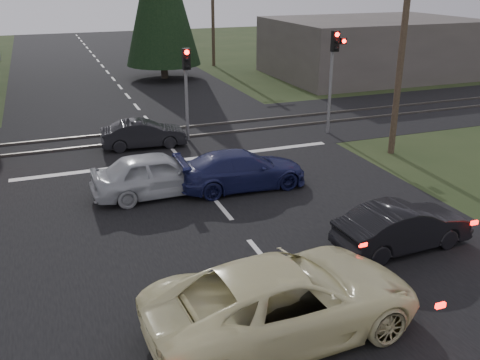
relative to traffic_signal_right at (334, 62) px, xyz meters
name	(u,v)px	position (x,y,z in m)	size (l,w,h in m)	color
ground	(260,253)	(-7.55, -9.47, -3.31)	(120.00, 120.00, 0.00)	#233216
road	(171,147)	(-7.55, 0.53, -3.31)	(14.00, 100.00, 0.01)	black
rail_corridor	(161,135)	(-7.55, 2.53, -3.31)	(120.00, 8.00, 0.01)	black
stop_line	(182,160)	(-7.55, -1.27, -3.30)	(13.00, 0.35, 0.00)	silver
rail_near	(164,139)	(-7.55, 1.73, -3.26)	(120.00, 0.12, 0.10)	#59544C
rail_far	(157,130)	(-7.55, 3.33, -3.26)	(120.00, 0.12, 0.10)	#59544C
traffic_signal_right	(334,62)	(0.00, 0.00, 0.00)	(0.68, 0.48, 4.70)	slate
traffic_signal_center	(187,79)	(-6.55, 1.20, -0.51)	(0.32, 0.48, 4.10)	slate
utility_pole_near	(403,38)	(0.95, -3.47, 1.41)	(1.80, 0.26, 9.00)	#4C3D2D
utility_pole_mid	(213,5)	(0.95, 20.53, 1.41)	(1.80, 0.26, 9.00)	#4C3D2D
building_right	(372,47)	(10.45, 12.53, -1.31)	(14.00, 10.00, 4.00)	#59514C
cream_coupe	(285,299)	(-8.39, -12.79, -2.50)	(2.70, 5.85, 1.63)	beige
dark_hatchback	(403,227)	(-3.79, -10.56, -2.68)	(1.35, 3.87, 1.28)	black
silver_car	(157,174)	(-9.21, -4.47, -2.57)	(1.77, 4.40, 1.50)	#AFB3B8
blue_sedan	(242,170)	(-6.31, -4.87, -2.65)	(1.86, 4.57, 1.33)	#181C4A
dark_car_far	(144,134)	(-8.60, 0.98, -2.72)	(1.25, 3.59, 1.18)	black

